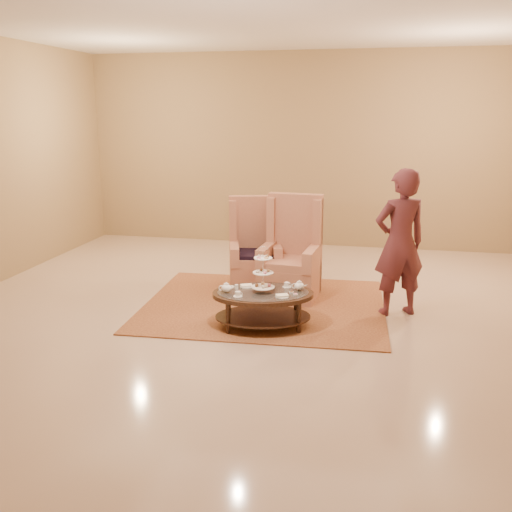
% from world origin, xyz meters
% --- Properties ---
extents(ground, '(8.00, 8.00, 0.00)m').
position_xyz_m(ground, '(0.00, 0.00, 0.00)').
color(ground, '#CCB198').
rests_on(ground, ground).
extents(ceiling, '(8.00, 8.00, 0.02)m').
position_xyz_m(ceiling, '(0.00, 0.00, 0.00)').
color(ceiling, silver).
rests_on(ceiling, ground).
extents(wall_back, '(8.00, 0.04, 3.50)m').
position_xyz_m(wall_back, '(0.00, 4.00, 1.75)').
color(wall_back, '#9B7F54').
rests_on(wall_back, ground).
extents(rug, '(3.19, 2.70, 0.02)m').
position_xyz_m(rug, '(0.03, 0.39, 0.01)').
color(rug, '#AA6F3C').
rests_on(rug, ground).
extents(tea_table, '(1.32, 1.04, 0.98)m').
position_xyz_m(tea_table, '(0.16, -0.36, 0.36)').
color(tea_table, black).
rests_on(tea_table, ground).
extents(armchair_left, '(0.87, 0.88, 1.30)m').
position_xyz_m(armchair_left, '(-0.25, 1.10, 0.44)').
color(armchair_left, '#B67355').
rests_on(armchair_left, ground).
extents(armchair_right, '(0.80, 0.83, 1.38)m').
position_xyz_m(armchair_right, '(0.31, 0.89, 0.46)').
color(armchair_right, '#B67355').
rests_on(armchair_right, ground).
extents(person, '(0.78, 0.68, 1.81)m').
position_xyz_m(person, '(1.69, 0.44, 0.91)').
color(person, '#53232A').
rests_on(person, ground).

